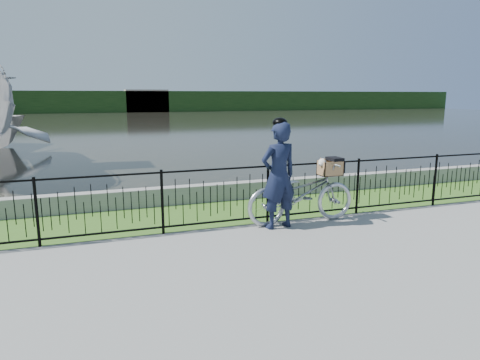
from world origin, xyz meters
name	(u,v)px	position (x,y,z in m)	size (l,w,h in m)	color
ground	(248,258)	(0.00, 0.00, 0.00)	(120.00, 120.00, 0.00)	gray
grass_strip	(204,214)	(0.00, 2.60, 0.00)	(60.00, 2.00, 0.01)	#3C6820
water	(115,123)	(0.00, 33.00, 0.00)	(120.00, 120.00, 0.00)	#27261E
quay_wall	(193,194)	(0.00, 3.60, 0.20)	(60.00, 0.30, 0.40)	gray
fence	(217,198)	(0.00, 1.60, 0.58)	(14.00, 0.06, 1.15)	black
far_treeline	(103,102)	(0.00, 60.00, 1.50)	(120.00, 6.00, 3.00)	#224119
far_building_right	(147,101)	(6.00, 58.50, 1.60)	(6.00, 3.00, 3.20)	#AB9A8A
bicycle_rig	(302,193)	(1.62, 1.40, 0.58)	(2.19, 0.76, 1.25)	#B2B7BE
cyclist	(279,175)	(1.06, 1.26, 0.99)	(0.77, 0.57, 2.02)	black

